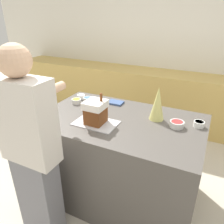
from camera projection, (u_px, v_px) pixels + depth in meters
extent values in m
plane|color=beige|center=(118.00, 192.00, 2.49)|extent=(12.00, 12.00, 0.00)
cube|color=white|center=(173.00, 48.00, 3.76)|extent=(8.00, 0.05, 2.60)
cube|color=tan|center=(163.00, 99.00, 3.85)|extent=(6.00, 0.60, 0.93)
cube|color=#514C47|center=(119.00, 159.00, 2.29)|extent=(1.58, 0.98, 0.94)
cube|color=silver|center=(96.00, 123.00, 2.02)|extent=(0.40, 0.26, 0.01)
cube|color=brown|center=(96.00, 115.00, 1.98)|extent=(0.16, 0.18, 0.15)
cube|color=white|center=(95.00, 105.00, 1.94)|extent=(0.18, 0.20, 0.07)
cylinder|color=brown|center=(101.00, 97.00, 1.92)|extent=(0.02, 0.02, 0.07)
cone|color=#DBD675|center=(158.00, 104.00, 2.03)|extent=(0.14, 0.14, 0.32)
cylinder|color=white|center=(81.00, 97.00, 2.58)|extent=(0.09, 0.09, 0.05)
cylinder|color=white|center=(81.00, 95.00, 2.57)|extent=(0.08, 0.08, 0.01)
cylinder|color=white|center=(88.00, 99.00, 2.50)|extent=(0.10, 0.10, 0.05)
cylinder|color=#4770DB|center=(88.00, 98.00, 2.49)|extent=(0.08, 0.08, 0.01)
cylinder|color=silver|center=(177.00, 124.00, 1.94)|extent=(0.13, 0.13, 0.05)
cylinder|color=red|center=(177.00, 122.00, 1.94)|extent=(0.10, 0.10, 0.01)
cylinder|color=white|center=(199.00, 124.00, 1.95)|extent=(0.09, 0.09, 0.05)
cylinder|color=white|center=(199.00, 122.00, 1.94)|extent=(0.08, 0.08, 0.01)
cylinder|color=silver|center=(76.00, 101.00, 2.44)|extent=(0.10, 0.10, 0.05)
cylinder|color=yellow|center=(76.00, 100.00, 2.43)|extent=(0.09, 0.09, 0.01)
cube|color=#3F598C|center=(115.00, 102.00, 2.45)|extent=(0.17, 0.12, 0.02)
cube|color=slate|center=(40.00, 197.00, 1.89)|extent=(0.34, 0.19, 0.83)
cube|color=silver|center=(26.00, 122.00, 1.58)|extent=(0.45, 0.20, 0.66)
sphere|color=#DBAD89|center=(14.00, 61.00, 1.39)|extent=(0.22, 0.22, 0.22)
cylinder|color=#DBAD89|center=(45.00, 93.00, 1.70)|extent=(0.08, 0.45, 0.08)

